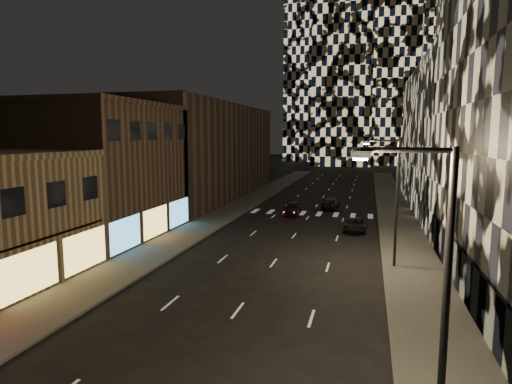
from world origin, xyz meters
The scene contains 14 objects.
sidewalk_left centered at (-10.00, 50.00, 0.07)m, with size 4.00×120.00×0.15m, color #47443F.
sidewalk_right centered at (10.00, 50.00, 0.07)m, with size 4.00×120.00×0.15m, color #47443F.
curb_left centered at (-7.90, 50.00, 0.07)m, with size 0.20×120.00×0.15m, color #4C4C47.
curb_right centered at (7.90, 50.00, 0.07)m, with size 0.20×120.00×0.15m, color #4C4C47.
retail_brown centered at (-17.00, 33.50, 6.00)m, with size 10.00×15.00×12.00m, color #4B372A.
retail_filler_left centered at (-17.00, 60.00, 7.00)m, with size 10.00×40.00×14.00m, color #4B372A.
midrise_base centered at (12.30, 24.50, 1.50)m, with size 0.60×25.00×3.00m, color #383838.
midrise_filler_right centered at (20.00, 57.00, 9.00)m, with size 16.00×40.00×18.00m, color #232326.
tower_center_low centered at (-2.00, 140.00, 47.50)m, with size 18.00×18.00×95.00m, color black.
streetlight_near centered at (8.35, 10.00, 5.35)m, with size 2.55×0.25×9.00m.
streetlight_far centered at (8.35, 30.00, 5.35)m, with size 2.55×0.25×9.00m.
car_dark_midlane centered at (-2.02, 48.63, 0.78)m, with size 1.85×4.61×1.57m, color black.
car_dark_oncoming centered at (2.02, 54.13, 0.70)m, with size 1.96×4.81×1.40m, color black.
car_dark_rightlane centered at (5.54, 41.38, 0.63)m, with size 2.09×4.54×1.26m, color black.
Camera 1 is at (6.61, -1.12, 9.40)m, focal length 30.00 mm.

